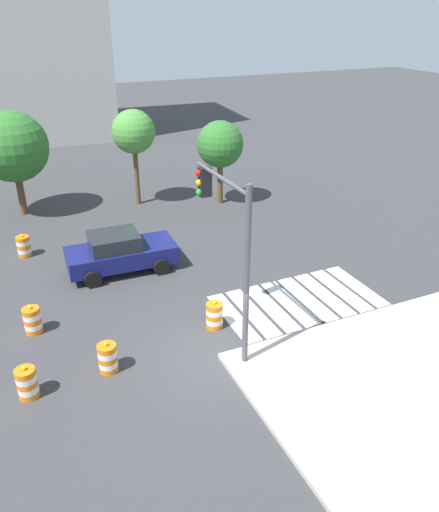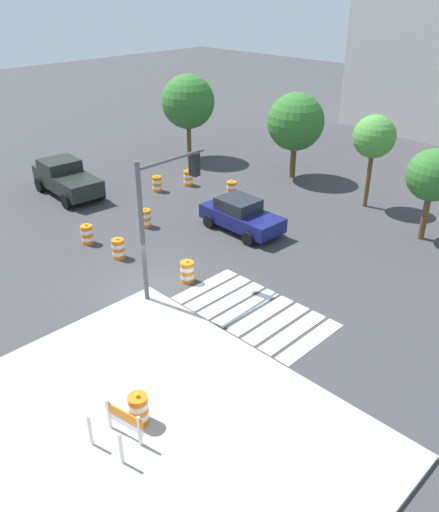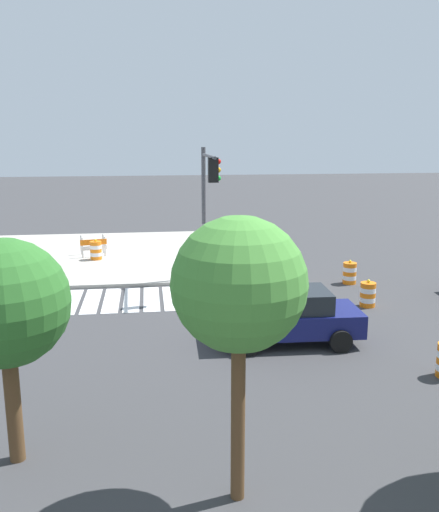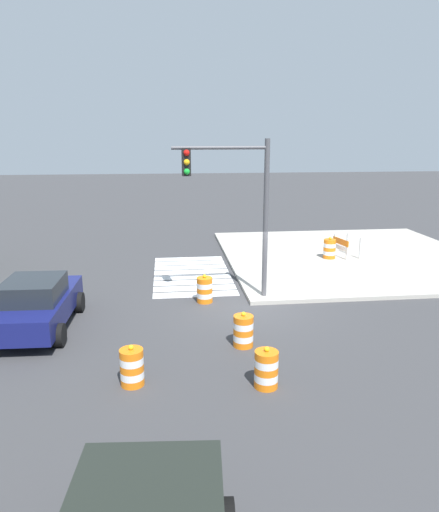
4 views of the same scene
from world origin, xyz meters
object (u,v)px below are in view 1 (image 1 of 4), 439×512
(traffic_barrel_near_corner, at_px, (24,246))
(traffic_barrel_median_far, at_px, (108,358))
(traffic_barrel_lane_center, at_px, (27,383))
(traffic_light_pole, at_px, (228,231))
(traffic_barrel_crosswalk_end, at_px, (214,315))
(sports_car, at_px, (120,252))
(street_tree_streetside_mid, at_px, (12,147))
(street_tree_corner_lot, at_px, (133,132))
(street_tree_streetside_far, at_px, (220,145))
(traffic_barrel_far_curb, at_px, (32,320))

(traffic_barrel_near_corner, xyz_separation_m, traffic_barrel_median_far, (1.54, -8.97, 0.00))
(traffic_barrel_median_far, distance_m, traffic_barrel_lane_center, 2.26)
(traffic_light_pole, bearing_deg, traffic_barrel_crosswalk_end, 89.56)
(sports_car, relative_size, traffic_barrel_near_corner, 4.27)
(sports_car, bearing_deg, traffic_barrel_median_far, -107.62)
(sports_car, bearing_deg, traffic_light_pole, -73.77)
(sports_car, bearing_deg, street_tree_streetside_mid, 110.54)
(traffic_barrel_lane_center, bearing_deg, traffic_light_pole, -0.61)
(traffic_barrel_lane_center, relative_size, street_tree_streetside_mid, 0.20)
(sports_car, distance_m, street_tree_corner_lot, 8.22)
(street_tree_streetside_far, relative_size, street_tree_corner_lot, 0.88)
(traffic_light_pole, relative_size, street_tree_streetside_far, 1.25)
(traffic_barrel_lane_center, relative_size, street_tree_streetside_far, 0.23)
(traffic_barrel_far_curb, distance_m, street_tree_streetside_mid, 11.56)
(street_tree_corner_lot, bearing_deg, street_tree_streetside_mid, 170.58)
(sports_car, distance_m, traffic_barrel_median_far, 6.32)
(traffic_barrel_near_corner, bearing_deg, traffic_light_pole, -60.21)
(traffic_barrel_crosswalk_end, bearing_deg, traffic_barrel_median_far, -168.32)
(traffic_barrel_far_curb, relative_size, traffic_barrel_lane_center, 1.00)
(traffic_barrel_near_corner, xyz_separation_m, street_tree_streetside_far, (10.29, 2.48, 2.71))
(traffic_barrel_lane_center, bearing_deg, traffic_barrel_crosswalk_end, 8.95)
(traffic_barrel_median_far, xyz_separation_m, street_tree_streetside_mid, (-1.12, 14.09, 3.02))
(traffic_barrel_crosswalk_end, bearing_deg, traffic_barrel_lane_center, -171.05)
(traffic_barrel_crosswalk_end, height_order, street_tree_streetside_far, street_tree_streetside_far)
(sports_car, xyz_separation_m, street_tree_streetside_mid, (-3.03, 8.08, 2.66))
(traffic_barrel_crosswalk_end, bearing_deg, sports_car, 109.22)
(sports_car, xyz_separation_m, traffic_barrel_far_curb, (-3.70, -3.06, -0.36))
(traffic_barrel_median_far, xyz_separation_m, traffic_barrel_lane_center, (-2.25, -0.17, 0.00))
(traffic_barrel_near_corner, height_order, traffic_barrel_median_far, same)
(traffic_barrel_near_corner, distance_m, traffic_barrel_lane_center, 9.17)
(traffic_barrel_near_corner, distance_m, traffic_light_pole, 11.15)
(traffic_barrel_crosswalk_end, xyz_separation_m, street_tree_streetside_far, (5.01, 10.68, 2.71))
(traffic_barrel_crosswalk_end, bearing_deg, traffic_barrel_near_corner, 122.78)
(sports_car, height_order, traffic_barrel_lane_center, sports_car)
(traffic_barrel_crosswalk_end, distance_m, traffic_light_pole, 3.60)
(traffic_barrel_near_corner, bearing_deg, street_tree_streetside_far, 13.55)
(street_tree_corner_lot, bearing_deg, traffic_barrel_crosswalk_end, -94.32)
(traffic_barrel_far_curb, relative_size, street_tree_streetside_far, 0.23)
(traffic_light_pole, bearing_deg, street_tree_streetside_far, 66.75)
(traffic_barrel_lane_center, xyz_separation_m, street_tree_corner_lot, (6.92, 13.30, 3.39))
(traffic_barrel_crosswalk_end, distance_m, street_tree_corner_lot, 12.85)
(traffic_barrel_near_corner, xyz_separation_m, traffic_barrel_far_curb, (-0.25, -6.02, 0.00))
(traffic_barrel_crosswalk_end, bearing_deg, street_tree_streetside_mid, 110.02)
(street_tree_streetside_mid, distance_m, street_tree_streetside_far, 10.22)
(street_tree_streetside_far, bearing_deg, sports_car, -141.50)
(sports_car, xyz_separation_m, traffic_light_pole, (1.82, -6.24, 3.10))
(street_tree_streetside_mid, bearing_deg, traffic_light_pole, -71.31)
(street_tree_corner_lot, bearing_deg, sports_car, -111.18)
(traffic_barrel_lane_center, bearing_deg, street_tree_streetside_mid, 85.46)
(sports_car, bearing_deg, traffic_barrel_lane_center, -123.95)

